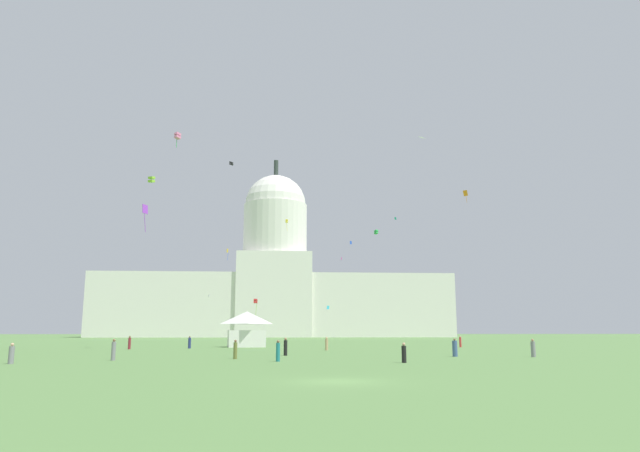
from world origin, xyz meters
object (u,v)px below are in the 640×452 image
object	(u,v)px
person_grey_aisle_center	(11,354)
kite_gold_mid	(227,252)
event_tent	(247,329)
person_black_near_tree_west	(404,353)
person_maroon_edge_west	(129,343)
kite_green_mid	(376,232)
person_grey_front_center	(114,350)
kite_yellow_mid	(287,221)
person_red_back_left	(460,342)
kite_pink_mid	(178,136)
kite_black_high	(231,163)
person_denim_back_center	(455,348)
kite_white_low	(209,297)
kite_turquoise_high	(395,218)
kite_orange_mid	(466,194)
person_olive_front_left	(235,350)
kite_blue_mid	(351,243)
kite_cyan_low	(328,307)
kite_violet_mid	(145,211)
kite_magenta_mid	(341,259)
kite_red_low	(256,301)
person_teal_deep_crowd	(278,351)
person_black_near_tent	(286,347)
kite_white_high	(420,139)
person_grey_lawn_far_right	(533,349)
person_tan_mid_left	(327,344)
kite_lime_mid	(152,179)
capitol_building	(274,286)

from	to	relation	value
person_grey_aisle_center	kite_gold_mid	distance (m)	115.12
event_tent	person_black_near_tree_west	xyz separation A→B (m)	(14.68, -44.42, -1.97)
person_maroon_edge_west	kite_green_mid	world-z (taller)	kite_green_mid
person_grey_front_center	kite_yellow_mid	distance (m)	118.41
person_grey_aisle_center	kite_green_mid	world-z (taller)	kite_green_mid
person_red_back_left	kite_pink_mid	distance (m)	51.42
kite_green_mid	kite_black_high	world-z (taller)	kite_black_high
person_denim_back_center	kite_white_low	world-z (taller)	kite_white_low
kite_turquoise_high	kite_orange_mid	size ratio (longest dim) A/B	0.29
person_grey_aisle_center	person_olive_front_left	bearing A→B (deg)	-163.38
person_grey_front_center	kite_orange_mid	distance (m)	97.54
kite_green_mid	kite_blue_mid	distance (m)	51.06
event_tent	person_black_near_tree_west	size ratio (longest dim) A/B	4.14
person_olive_front_left	kite_turquoise_high	distance (m)	141.64
person_denim_back_center	person_grey_front_center	world-z (taller)	person_grey_front_center
kite_cyan_low	kite_violet_mid	size ratio (longest dim) A/B	0.34
kite_magenta_mid	person_maroon_edge_west	bearing A→B (deg)	-141.71
kite_cyan_low	kite_red_low	bearing A→B (deg)	-59.14
kite_violet_mid	kite_pink_mid	xyz separation A→B (m)	(4.00, -0.27, 10.91)
kite_orange_mid	kite_pink_mid	size ratio (longest dim) A/B	1.32
person_black_near_tree_west	person_olive_front_left	bearing A→B (deg)	-14.83
kite_cyan_low	kite_white_low	world-z (taller)	kite_white_low
kite_pink_mid	kite_green_mid	bearing A→B (deg)	-76.23
person_teal_deep_crowd	person_black_near_tent	world-z (taller)	person_black_near_tent
kite_white_high	kite_red_low	distance (m)	49.54
person_denim_back_center	person_grey_front_center	size ratio (longest dim) A/B	0.97
person_grey_lawn_far_right	person_tan_mid_left	bearing A→B (deg)	-69.03
kite_orange_mid	kite_violet_mid	distance (m)	76.44
person_denim_back_center	kite_black_high	xyz separation A→B (m)	(-32.24, 115.55, 52.24)
person_red_back_left	kite_turquoise_high	xyz separation A→B (m)	(10.46, 96.07, 37.92)
kite_orange_mid	kite_magenta_mid	world-z (taller)	kite_orange_mid
kite_green_mid	kite_cyan_low	world-z (taller)	kite_green_mid
kite_white_high	kite_lime_mid	world-z (taller)	kite_white_high
kite_green_mid	kite_turquoise_high	xyz separation A→B (m)	(14.22, 45.33, 12.47)
person_grey_front_center	kite_turquoise_high	world-z (taller)	kite_turquoise_high
kite_gold_mid	kite_violet_mid	bearing A→B (deg)	60.88
kite_black_high	kite_pink_mid	xyz separation A→B (m)	(0.55, -92.04, -23.33)
kite_turquoise_high	capitol_building	bearing A→B (deg)	42.30
kite_magenta_mid	person_tan_mid_left	bearing A→B (deg)	-126.96
person_maroon_edge_west	kite_magenta_mid	xyz separation A→B (m)	(39.15, 96.67, 23.71)
person_grey_aisle_center	kite_turquoise_high	world-z (taller)	kite_turquoise_high
capitol_building	kite_yellow_mid	size ratio (longest dim) A/B	39.59
person_grey_front_center	kite_white_high	distance (m)	76.99
person_grey_lawn_far_right	kite_red_low	xyz separation A→B (m)	(-29.26, 73.23, 8.00)
person_tan_mid_left	kite_lime_mid	bearing A→B (deg)	-133.96
kite_black_high	kite_white_low	world-z (taller)	kite_black_high
person_red_back_left	person_denim_back_center	bearing A→B (deg)	-96.17
kite_white_high	kite_cyan_low	bearing A→B (deg)	-113.89
kite_lime_mid	kite_violet_mid	bearing A→B (deg)	126.69
event_tent	kite_turquoise_high	size ratio (longest dim) A/B	7.57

